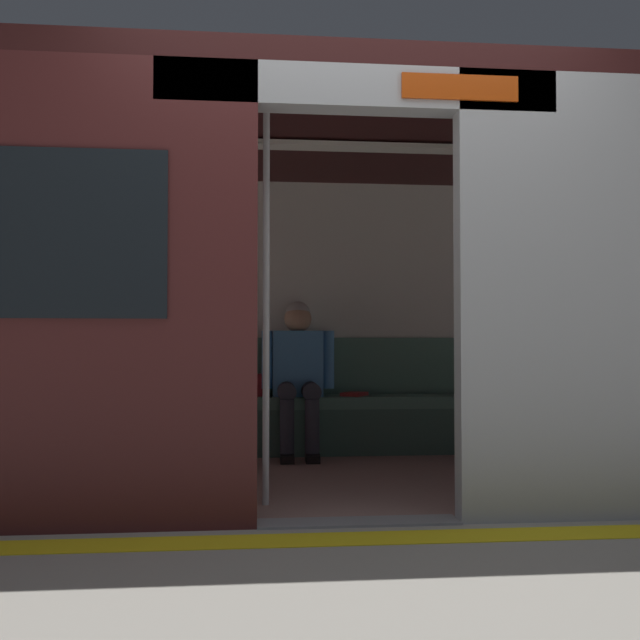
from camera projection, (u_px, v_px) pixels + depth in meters
ground_plane at (358, 523)px, 3.71m from camera, size 60.00×60.00×0.00m
platform_edge_strip at (369, 538)px, 3.41m from camera, size 8.00×0.24×0.01m
train_car at (318, 238)px, 5.00m from camera, size 6.40×2.86×2.26m
bench_seat at (311, 410)px, 6.05m from camera, size 3.05×0.44×0.44m
person_seated at (298, 367)px, 6.00m from camera, size 0.55×0.68×1.17m
handbag at (252, 385)px, 6.08m from camera, size 0.26×0.15×0.17m
book at (354, 394)px, 6.11m from camera, size 0.24×0.27×0.03m
grab_pole_door at (266, 301)px, 4.15m from camera, size 0.04×0.04×2.12m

